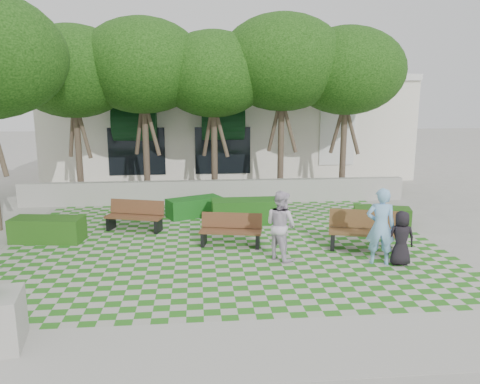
{
  "coord_description": "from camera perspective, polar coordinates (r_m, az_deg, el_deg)",
  "views": [
    {
      "loc": [
        -0.75,
        -11.79,
        4.19
      ],
      "look_at": [
        0.5,
        1.5,
        1.4
      ],
      "focal_mm": 35.0,
      "sensor_mm": 36.0,
      "label": 1
    }
  ],
  "objects": [
    {
      "name": "sidewalk_south",
      "position": [
        8.27,
        0.6,
        -18.59
      ],
      "size": [
        16.0,
        2.0,
        0.01
      ],
      "primitive_type": "cube",
      "color": "#9E9B93",
      "rests_on": "ground"
    },
    {
      "name": "bench_mid",
      "position": [
        13.2,
        -1.11,
        -4.72
      ],
      "size": [
        1.81,
        0.91,
        0.91
      ],
      "rotation": [
        0.0,
        0.0,
        -0.21
      ],
      "color": "#54311C",
      "rests_on": "ground"
    },
    {
      "name": "hedge_east",
      "position": [
        15.85,
        16.89,
        -2.89
      ],
      "size": [
        1.89,
        1.16,
        0.62
      ],
      "primitive_type": "cube",
      "rotation": [
        0.0,
        0.0,
        -0.27
      ],
      "color": "#1C4512",
      "rests_on": "ground"
    },
    {
      "name": "person_white",
      "position": [
        12.06,
        4.99,
        -4.05
      ],
      "size": [
        1.08,
        1.11,
        1.81
      ],
      "primitive_type": "imported",
      "rotation": [
        0.0,
        0.0,
        2.23
      ],
      "color": "silver",
      "rests_on": "ground"
    },
    {
      "name": "building",
      "position": [
        25.98,
        -1.66,
        8.1
      ],
      "size": [
        18.0,
        8.92,
        5.15
      ],
      "color": "white",
      "rests_on": "ground"
    },
    {
      "name": "tree_row",
      "position": [
        17.81,
        -9.26,
        14.84
      ],
      "size": [
        17.7,
        13.4,
        7.41
      ],
      "color": "#47382B",
      "rests_on": "ground"
    },
    {
      "name": "ground",
      "position": [
        12.54,
        -1.65,
        -7.72
      ],
      "size": [
        90.0,
        90.0,
        0.0
      ],
      "primitive_type": "plane",
      "color": "gray",
      "rests_on": "ground"
    },
    {
      "name": "lawn",
      "position": [
        13.48,
        -1.93,
        -6.29
      ],
      "size": [
        12.0,
        12.0,
        0.0
      ],
      "primitive_type": "plane",
      "color": "#2B721E",
      "rests_on": "ground"
    },
    {
      "name": "hedge_west",
      "position": [
        14.68,
        -22.4,
        -4.26
      ],
      "size": [
        2.12,
        1.08,
        0.71
      ],
      "primitive_type": "cube",
      "rotation": [
        0.0,
        0.0,
        -0.14
      ],
      "color": "#1E4913",
      "rests_on": "ground"
    },
    {
      "name": "hedge_midright",
      "position": [
        15.59,
        0.65,
        -2.32
      ],
      "size": [
        2.23,
        0.93,
        0.77
      ],
      "primitive_type": "cube",
      "rotation": [
        0.0,
        0.0,
        0.02
      ],
      "color": "#194B14",
      "rests_on": "ground"
    },
    {
      "name": "bench_west",
      "position": [
        15.03,
        -12.67,
        -2.9
      ],
      "size": [
        1.88,
        1.08,
        0.94
      ],
      "rotation": [
        0.0,
        0.0,
        -0.3
      ],
      "color": "#55321D",
      "rests_on": "ground"
    },
    {
      "name": "person_blue",
      "position": [
        12.15,
        16.76,
        -4.05
      ],
      "size": [
        0.81,
        0.64,
        1.95
      ],
      "primitive_type": "imported",
      "rotation": [
        0.0,
        0.0,
        2.87
      ],
      "color": "#7EB6E7",
      "rests_on": "ground"
    },
    {
      "name": "person_dark",
      "position": [
        12.33,
        19.04,
        -5.34
      ],
      "size": [
        0.71,
        0.5,
        1.38
      ],
      "primitive_type": "imported",
      "rotation": [
        0.0,
        0.0,
        3.06
      ],
      "color": "black",
      "rests_on": "ground"
    },
    {
      "name": "retaining_wall",
      "position": [
        18.39,
        -2.92,
        0.05
      ],
      "size": [
        15.0,
        0.36,
        0.9
      ],
      "primitive_type": "cube",
      "color": "#9E9B93",
      "rests_on": "ground"
    },
    {
      "name": "hedge_midleft",
      "position": [
        16.45,
        -5.61,
        -1.84
      ],
      "size": [
        2.02,
        1.47,
        0.66
      ],
      "primitive_type": "cube",
      "rotation": [
        0.0,
        0.0,
        0.44
      ],
      "color": "#154F18",
      "rests_on": "ground"
    },
    {
      "name": "bench_east",
      "position": [
        13.29,
        15.17,
        -4.67
      ],
      "size": [
        2.14,
        1.23,
        1.07
      ],
      "rotation": [
        0.0,
        0.0,
        -0.29
      ],
      "color": "brown",
      "rests_on": "ground"
    }
  ]
}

